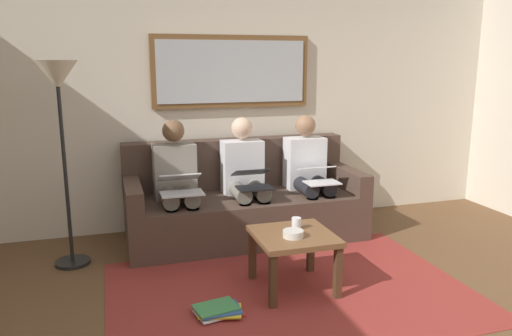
% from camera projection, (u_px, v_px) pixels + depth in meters
% --- Properties ---
extents(wall_rear, '(6.00, 0.12, 2.60)m').
position_uv_depth(wall_rear, '(230.00, 97.00, 4.97)').
color(wall_rear, beige).
rests_on(wall_rear, ground_plane).
extents(area_rug, '(2.60, 1.80, 0.01)m').
position_uv_depth(area_rug, '(290.00, 291.00, 3.62)').
color(area_rug, maroon).
rests_on(area_rug, ground_plane).
extents(couch, '(2.20, 0.90, 0.90)m').
position_uv_depth(couch, '(243.00, 204.00, 4.73)').
color(couch, '#4C382D').
rests_on(couch, ground_plane).
extents(framed_mirror, '(1.58, 0.05, 0.70)m').
position_uv_depth(framed_mirror, '(232.00, 72.00, 4.83)').
color(framed_mirror, brown).
extents(coffee_table, '(0.56, 0.56, 0.43)m').
position_uv_depth(coffee_table, '(294.00, 243.00, 3.60)').
color(coffee_table, brown).
rests_on(coffee_table, ground_plane).
extents(cup, '(0.07, 0.07, 0.09)m').
position_uv_depth(cup, '(296.00, 223.00, 3.67)').
color(cup, silver).
rests_on(cup, coffee_table).
extents(bowl, '(0.15, 0.15, 0.05)m').
position_uv_depth(bowl, '(293.00, 234.00, 3.51)').
color(bowl, beige).
rests_on(bowl, coffee_table).
extents(person_left, '(0.38, 0.58, 1.14)m').
position_uv_depth(person_left, '(308.00, 171.00, 4.79)').
color(person_left, silver).
rests_on(person_left, couch).
extents(laptop_white, '(0.31, 0.35, 0.15)m').
position_uv_depth(laptop_white, '(319.00, 174.00, 4.56)').
color(laptop_white, white).
extents(person_middle, '(0.38, 0.58, 1.14)m').
position_uv_depth(person_middle, '(245.00, 175.00, 4.61)').
color(person_middle, silver).
rests_on(person_middle, couch).
extents(laptop_black, '(0.31, 0.36, 0.16)m').
position_uv_depth(laptop_black, '(252.00, 179.00, 4.38)').
color(laptop_black, black).
extents(person_right, '(0.38, 0.58, 1.14)m').
position_uv_depth(person_right, '(176.00, 180.00, 4.42)').
color(person_right, gray).
rests_on(person_right, couch).
extents(laptop_silver, '(0.36, 0.36, 0.16)m').
position_uv_depth(laptop_silver, '(180.00, 184.00, 4.20)').
color(laptop_silver, silver).
extents(magazine_stack, '(0.34, 0.28, 0.05)m').
position_uv_depth(magazine_stack, '(219.00, 310.00, 3.28)').
color(magazine_stack, red).
rests_on(magazine_stack, ground_plane).
extents(standing_lamp, '(0.32, 0.32, 1.66)m').
position_uv_depth(standing_lamp, '(59.00, 98.00, 3.81)').
color(standing_lamp, black).
rests_on(standing_lamp, ground_plane).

